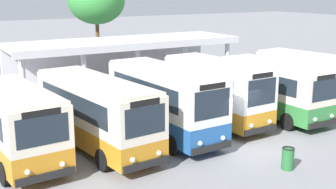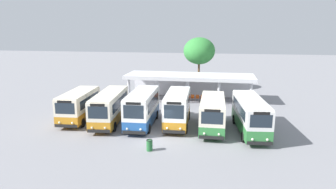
# 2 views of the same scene
# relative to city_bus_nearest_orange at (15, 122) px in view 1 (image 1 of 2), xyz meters

# --- Properties ---
(ground_plane) EXTENTS (180.00, 180.00, 0.00)m
(ground_plane) POSITION_rel_city_bus_nearest_orange_xyz_m (9.00, -3.37, -1.71)
(ground_plane) COLOR gray
(city_bus_nearest_orange) EXTENTS (2.76, 6.85, 3.07)m
(city_bus_nearest_orange) POSITION_rel_city_bus_nearest_orange_xyz_m (0.00, 0.00, 0.00)
(city_bus_nearest_orange) COLOR black
(city_bus_nearest_orange) RESTS_ON ground
(city_bus_second_in_row) EXTENTS (2.91, 8.10, 3.14)m
(city_bus_second_in_row) POSITION_rel_city_bus_nearest_orange_xyz_m (3.42, -0.22, 0.04)
(city_bus_second_in_row) COLOR black
(city_bus_second_in_row) RESTS_ON ground
(city_bus_middle_cream) EXTENTS (2.55, 7.37, 3.37)m
(city_bus_middle_cream) POSITION_rel_city_bus_nearest_orange_xyz_m (6.83, -0.36, 0.15)
(city_bus_middle_cream) COLOR black
(city_bus_middle_cream) RESTS_ON ground
(city_bus_fourth_amber) EXTENTS (2.46, 6.73, 3.35)m
(city_bus_fourth_amber) POSITION_rel_city_bus_nearest_orange_xyz_m (10.25, 0.10, 0.14)
(city_bus_fourth_amber) COLOR black
(city_bus_fourth_amber) RESTS_ON ground
(city_bus_fifth_blue) EXTENTS (2.38, 6.98, 3.08)m
(city_bus_fifth_blue) POSITION_rel_city_bus_nearest_orange_xyz_m (13.67, -0.59, 0.00)
(city_bus_fifth_blue) COLOR black
(city_bus_fifth_blue) RESTS_ON ground
(city_bus_far_end_green) EXTENTS (2.94, 8.12, 3.21)m
(city_bus_far_end_green) POSITION_rel_city_bus_nearest_orange_xyz_m (17.09, -0.71, 0.07)
(city_bus_far_end_green) COLOR black
(city_bus_far_end_green) RESTS_ON ground
(terminal_canopy) EXTENTS (16.90, 5.14, 3.40)m
(terminal_canopy) POSITION_rel_city_bus_nearest_orange_xyz_m (10.32, 11.76, 0.89)
(terminal_canopy) COLOR silver
(terminal_canopy) RESTS_ON ground
(waiting_chair_end_by_column) EXTENTS (0.45, 0.45, 0.86)m
(waiting_chair_end_by_column) POSITION_rel_city_bus_nearest_orange_xyz_m (8.90, 10.33, -1.18)
(waiting_chair_end_by_column) COLOR slate
(waiting_chair_end_by_column) RESTS_ON ground
(waiting_chair_second_from_end) EXTENTS (0.45, 0.45, 0.86)m
(waiting_chair_second_from_end) POSITION_rel_city_bus_nearest_orange_xyz_m (9.54, 10.41, -1.18)
(waiting_chair_second_from_end) COLOR slate
(waiting_chair_second_from_end) RESTS_ON ground
(waiting_chair_middle_seat) EXTENTS (0.45, 0.45, 0.86)m
(waiting_chair_middle_seat) POSITION_rel_city_bus_nearest_orange_xyz_m (10.19, 10.43, -1.18)
(waiting_chair_middle_seat) COLOR slate
(waiting_chair_middle_seat) RESTS_ON ground
(waiting_chair_fourth_seat) EXTENTS (0.45, 0.45, 0.86)m
(waiting_chair_fourth_seat) POSITION_rel_city_bus_nearest_orange_xyz_m (10.83, 10.39, -1.18)
(waiting_chair_fourth_seat) COLOR slate
(waiting_chair_fourth_seat) RESTS_ON ground
(waiting_chair_fifth_seat) EXTENTS (0.45, 0.45, 0.86)m
(waiting_chair_fifth_seat) POSITION_rel_city_bus_nearest_orange_xyz_m (11.47, 10.35, -1.18)
(waiting_chair_fifth_seat) COLOR slate
(waiting_chair_fifth_seat) RESTS_ON ground
(waiting_chair_far_end_seat) EXTENTS (0.45, 0.45, 0.86)m
(waiting_chair_far_end_seat) POSITION_rel_city_bus_nearest_orange_xyz_m (12.12, 10.39, -1.18)
(waiting_chair_far_end_seat) COLOR slate
(waiting_chair_far_end_seat) RESTS_ON ground
(roadside_tree_behind_canopy) EXTENTS (4.81, 4.81, 8.08)m
(roadside_tree_behind_canopy) POSITION_rel_city_bus_nearest_orange_xyz_m (11.07, 18.05, 4.31)
(roadside_tree_behind_canopy) COLOR brown
(roadside_tree_behind_canopy) RESTS_ON ground
(litter_bin_apron) EXTENTS (0.49, 0.49, 0.90)m
(litter_bin_apron) POSITION_rel_city_bus_nearest_orange_xyz_m (8.95, -6.34, -1.25)
(litter_bin_apron) COLOR #266633
(litter_bin_apron) RESTS_ON ground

